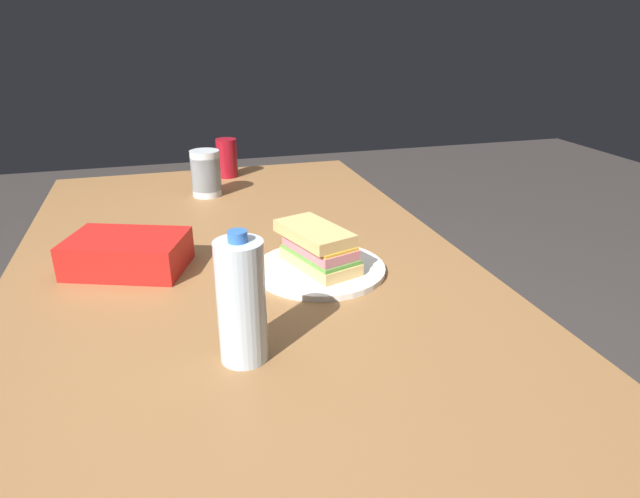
{
  "coord_description": "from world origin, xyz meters",
  "views": [
    {
      "loc": [
        -1.06,
        0.14,
        1.2
      ],
      "look_at": [
        -0.08,
        -0.14,
        0.78
      ],
      "focal_mm": 31.07,
      "sensor_mm": 36.0,
      "label": 1
    }
  ],
  "objects_px": {
    "soda_can_red": "(227,158)",
    "chip_bag": "(127,253)",
    "paper_plate": "(320,269)",
    "water_bottle_tall": "(241,301)",
    "plastic_cup_stack": "(206,173)",
    "sandwich": "(318,247)",
    "dining_table": "(246,301)"
  },
  "relations": [
    {
      "from": "soda_can_red",
      "to": "chip_bag",
      "type": "distance_m",
      "value": 0.73
    },
    {
      "from": "soda_can_red",
      "to": "chip_bag",
      "type": "relative_size",
      "value": 0.53
    },
    {
      "from": "paper_plate",
      "to": "water_bottle_tall",
      "type": "bearing_deg",
      "value": 143.64
    },
    {
      "from": "chip_bag",
      "to": "plastic_cup_stack",
      "type": "relative_size",
      "value": 1.76
    },
    {
      "from": "plastic_cup_stack",
      "to": "sandwich",
      "type": "bearing_deg",
      "value": -164.36
    },
    {
      "from": "paper_plate",
      "to": "water_bottle_tall",
      "type": "relative_size",
      "value": 1.29
    },
    {
      "from": "chip_bag",
      "to": "plastic_cup_stack",
      "type": "height_order",
      "value": "plastic_cup_stack"
    },
    {
      "from": "sandwich",
      "to": "soda_can_red",
      "type": "distance_m",
      "value": 0.79
    },
    {
      "from": "plastic_cup_stack",
      "to": "soda_can_red",
      "type": "bearing_deg",
      "value": -23.65
    },
    {
      "from": "chip_bag",
      "to": "plastic_cup_stack",
      "type": "bearing_deg",
      "value": -92.36
    },
    {
      "from": "dining_table",
      "to": "paper_plate",
      "type": "height_order",
      "value": "paper_plate"
    },
    {
      "from": "sandwich",
      "to": "plastic_cup_stack",
      "type": "xyz_separation_m",
      "value": [
        0.59,
        0.17,
        0.01
      ]
    },
    {
      "from": "water_bottle_tall",
      "to": "soda_can_red",
      "type": "bearing_deg",
      "value": -5.94
    },
    {
      "from": "water_bottle_tall",
      "to": "plastic_cup_stack",
      "type": "xyz_separation_m",
      "value": [
        0.86,
        -0.03,
        -0.03
      ]
    },
    {
      "from": "paper_plate",
      "to": "plastic_cup_stack",
      "type": "xyz_separation_m",
      "value": [
        0.6,
        0.17,
        0.06
      ]
    },
    {
      "from": "plastic_cup_stack",
      "to": "chip_bag",
      "type": "bearing_deg",
      "value": 156.81
    },
    {
      "from": "sandwich",
      "to": "water_bottle_tall",
      "type": "xyz_separation_m",
      "value": [
        -0.27,
        0.19,
        0.04
      ]
    },
    {
      "from": "soda_can_red",
      "to": "plastic_cup_stack",
      "type": "distance_m",
      "value": 0.21
    },
    {
      "from": "chip_bag",
      "to": "plastic_cup_stack",
      "type": "distance_m",
      "value": 0.52
    },
    {
      "from": "dining_table",
      "to": "soda_can_red",
      "type": "xyz_separation_m",
      "value": [
        0.71,
        -0.06,
        0.15
      ]
    },
    {
      "from": "plastic_cup_stack",
      "to": "water_bottle_tall",
      "type": "bearing_deg",
      "value": 178.29
    },
    {
      "from": "chip_bag",
      "to": "soda_can_red",
      "type": "bearing_deg",
      "value": -92.49
    },
    {
      "from": "paper_plate",
      "to": "sandwich",
      "type": "xyz_separation_m",
      "value": [
        0.0,
        0.0,
        0.05
      ]
    },
    {
      "from": "soda_can_red",
      "to": "water_bottle_tall",
      "type": "bearing_deg",
      "value": 174.06
    },
    {
      "from": "plastic_cup_stack",
      "to": "paper_plate",
      "type": "bearing_deg",
      "value": -164.17
    },
    {
      "from": "soda_can_red",
      "to": "chip_bag",
      "type": "xyz_separation_m",
      "value": [
        -0.67,
        0.29,
        -0.03
      ]
    },
    {
      "from": "soda_can_red",
      "to": "dining_table",
      "type": "bearing_deg",
      "value": 175.29
    },
    {
      "from": "dining_table",
      "to": "sandwich",
      "type": "relative_size",
      "value": 8.26
    },
    {
      "from": "paper_plate",
      "to": "plastic_cup_stack",
      "type": "relative_size",
      "value": 2.02
    },
    {
      "from": "paper_plate",
      "to": "soda_can_red",
      "type": "height_order",
      "value": "soda_can_red"
    },
    {
      "from": "soda_can_red",
      "to": "water_bottle_tall",
      "type": "distance_m",
      "value": 1.06
    },
    {
      "from": "dining_table",
      "to": "soda_can_red",
      "type": "bearing_deg",
      "value": -4.71
    }
  ]
}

